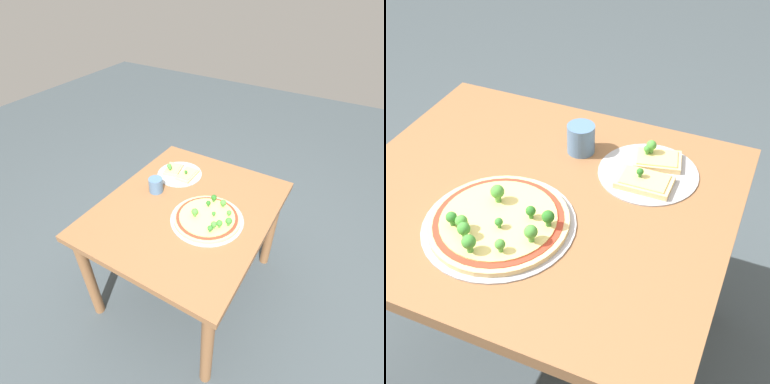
% 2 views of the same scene
% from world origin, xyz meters
% --- Properties ---
extents(ground_plane, '(8.00, 8.00, 0.00)m').
position_xyz_m(ground_plane, '(0.00, 0.00, 0.00)').
color(ground_plane, '#3D474C').
extents(dining_table, '(1.02, 0.88, 0.70)m').
position_xyz_m(dining_table, '(0.00, 0.00, 0.60)').
color(dining_table, brown).
rests_on(dining_table, ground_plane).
extents(pizza_tray_whole, '(0.38, 0.38, 0.07)m').
position_xyz_m(pizza_tray_whole, '(0.03, 0.14, 0.71)').
color(pizza_tray_whole, '#A3A3A8').
rests_on(pizza_tray_whole, dining_table).
extents(pizza_tray_slice, '(0.28, 0.28, 0.06)m').
position_xyz_m(pizza_tray_slice, '(-0.25, -0.20, 0.71)').
color(pizza_tray_slice, '#A3A3A8').
rests_on(pizza_tray_slice, dining_table).
extents(drinking_cup, '(0.08, 0.08, 0.09)m').
position_xyz_m(drinking_cup, '(-0.03, -0.23, 0.74)').
color(drinking_cup, '#4C7099').
rests_on(drinking_cup, dining_table).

